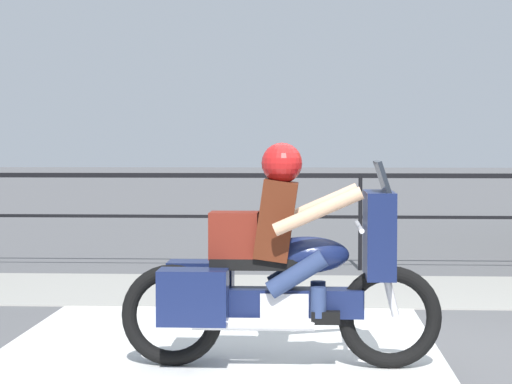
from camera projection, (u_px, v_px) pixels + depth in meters
The scene contains 5 objects.
ground_plane at pixel (395, 358), 7.42m from camera, with size 120.00×120.00×0.00m, color #565659.
sidewalk_band at pixel (368, 291), 10.81m from camera, with size 44.00×2.40×0.01m, color #99968E.
crosswalk_band at pixel (214, 362), 7.29m from camera, with size 3.41×6.00×0.01m, color silver.
fence_railing at pixel (360, 194), 12.55m from camera, with size 36.00×0.05×1.23m.
motorcycle at pixel (280, 268), 7.09m from camera, with size 2.29×0.76×1.60m.
Camera 1 is at (-0.65, -7.39, 1.60)m, focal length 70.00 mm.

